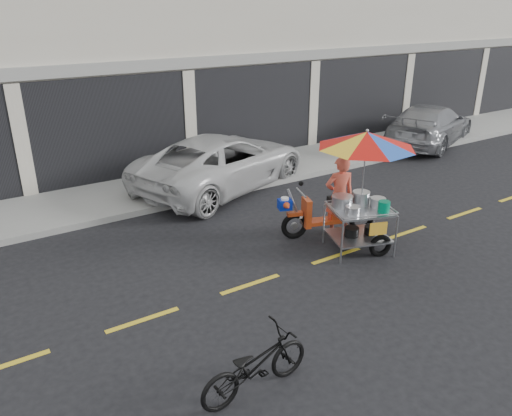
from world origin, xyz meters
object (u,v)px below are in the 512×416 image
near_bicycle (255,365)px  silver_pickup (430,125)px  white_pickup (222,161)px  food_vendor_rig (354,172)px

near_bicycle → silver_pickup: bearing=-62.3°
white_pickup → food_vendor_rig: bearing=167.7°
near_bicycle → food_vendor_rig: size_ratio=0.65×
near_bicycle → food_vendor_rig: 4.86m
food_vendor_rig → silver_pickup: bearing=48.0°
near_bicycle → food_vendor_rig: bearing=-60.1°
white_pickup → food_vendor_rig: (0.56, -4.38, 0.82)m
silver_pickup → food_vendor_rig: food_vendor_rig is taller
near_bicycle → food_vendor_rig: (3.96, 2.58, 1.13)m
near_bicycle → white_pickup: bearing=-29.1°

